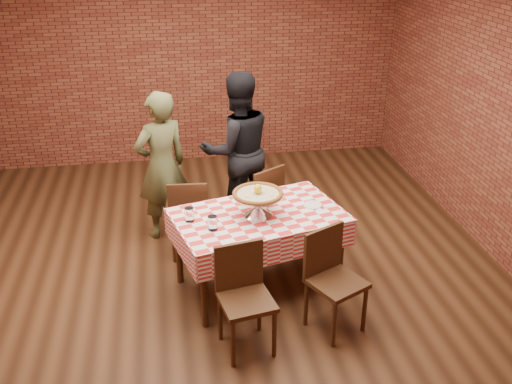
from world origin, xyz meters
TOP-DOWN VIEW (x-y plane):
  - ground at (0.00, 0.00)m, footprint 6.00×6.00m
  - back_wall at (0.00, 3.00)m, footprint 5.50×0.00m
  - table at (0.32, -0.28)m, footprint 1.63×1.21m
  - tablecloth at (0.32, -0.28)m, footprint 1.68×1.26m
  - pizza_stand at (0.31, -0.30)m, footprint 0.59×0.59m
  - pizza at (0.31, -0.30)m, footprint 0.58×0.58m
  - lemon at (0.31, -0.30)m, footprint 0.09×0.09m
  - water_glass_left at (-0.11, -0.49)m, footprint 0.10×0.10m
  - water_glass_right at (-0.29, -0.31)m, footprint 0.10×0.10m
  - side_plate at (0.83, -0.20)m, footprint 0.20×0.20m
  - sweetener_packet_a at (0.87, -0.29)m, footprint 0.06×0.05m
  - sweetener_packet_b at (0.96, -0.24)m, footprint 0.06×0.05m
  - condiment_caddy at (0.30, 0.04)m, footprint 0.13×0.13m
  - chair_near_left at (0.08, -1.12)m, footprint 0.46×0.46m
  - chair_near_right at (0.85, -0.99)m, footprint 0.54×0.54m
  - chair_far_left at (-0.27, 0.41)m, footprint 0.41×0.41m
  - chair_far_right at (0.45, 0.57)m, footprint 0.55×0.55m
  - diner_olive at (-0.51, 0.87)m, footprint 0.69×0.60m
  - diner_black at (0.31, 1.06)m, footprint 0.94×0.80m

SIDE VIEW (x-z plane):
  - ground at x=0.00m, z-range 0.00..0.00m
  - table at x=0.32m, z-range 0.00..0.75m
  - chair_far_left at x=-0.27m, z-range 0.00..0.86m
  - chair_near_left at x=0.08m, z-range 0.00..0.87m
  - chair_far_right at x=0.45m, z-range 0.00..0.88m
  - chair_near_right at x=0.85m, z-range 0.00..0.88m
  - tablecloth at x=0.32m, z-range 0.51..0.76m
  - sweetener_packet_a at x=0.87m, z-range 0.76..0.76m
  - sweetener_packet_b at x=0.96m, z-range 0.76..0.76m
  - side_plate at x=0.83m, z-range 0.76..0.77m
  - diner_olive at x=-0.51m, z-range 0.00..1.59m
  - water_glass_left at x=-0.11m, z-range 0.76..0.88m
  - water_glass_right at x=-0.29m, z-range 0.76..0.88m
  - condiment_caddy at x=0.30m, z-range 0.76..0.91m
  - diner_black at x=0.31m, z-range 0.00..1.71m
  - pizza_stand at x=0.31m, z-range 0.76..0.96m
  - pizza at x=0.31m, z-range 0.95..0.98m
  - lemon at x=0.31m, z-range 0.97..1.06m
  - back_wall at x=0.00m, z-range -1.30..4.20m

